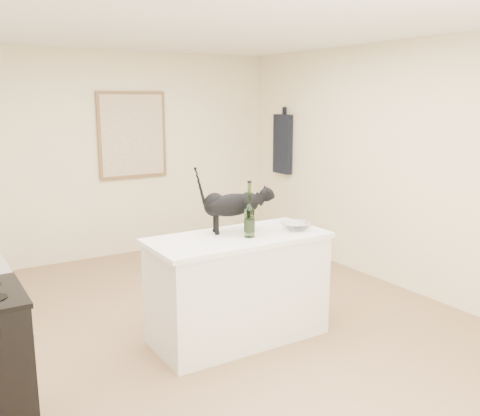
# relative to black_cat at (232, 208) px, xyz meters

# --- Properties ---
(floor) EXTENTS (5.50, 5.50, 0.00)m
(floor) POSITION_rel_black_cat_xyz_m (-0.12, 0.07, -1.11)
(floor) COLOR #906D4D
(floor) RESTS_ON ground
(ceiling) EXTENTS (5.50, 5.50, 0.00)m
(ceiling) POSITION_rel_black_cat_xyz_m (-0.12, 0.07, 1.49)
(ceiling) COLOR white
(ceiling) RESTS_ON ground
(wall_back) EXTENTS (4.50, 0.00, 4.50)m
(wall_back) POSITION_rel_black_cat_xyz_m (-0.12, 2.82, 0.19)
(wall_back) COLOR beige
(wall_back) RESTS_ON ground
(wall_right) EXTENTS (0.00, 5.50, 5.50)m
(wall_right) POSITION_rel_black_cat_xyz_m (2.13, 0.07, 0.19)
(wall_right) COLOR beige
(wall_right) RESTS_ON ground
(island_base) EXTENTS (1.44, 0.67, 0.86)m
(island_base) POSITION_rel_black_cat_xyz_m (-0.02, -0.13, -0.68)
(island_base) COLOR white
(island_base) RESTS_ON floor
(island_top) EXTENTS (1.50, 0.70, 0.04)m
(island_top) POSITION_rel_black_cat_xyz_m (-0.02, -0.13, -0.23)
(island_top) COLOR white
(island_top) RESTS_ON island_base
(artwork_frame) EXTENTS (0.90, 0.03, 1.10)m
(artwork_frame) POSITION_rel_black_cat_xyz_m (0.18, 2.79, 0.44)
(artwork_frame) COLOR brown
(artwork_frame) RESTS_ON wall_back
(artwork_canvas) EXTENTS (0.82, 0.00, 1.02)m
(artwork_canvas) POSITION_rel_black_cat_xyz_m (0.18, 2.77, 0.44)
(artwork_canvas) COLOR beige
(artwork_canvas) RESTS_ON wall_back
(hanging_garment) EXTENTS (0.08, 0.34, 0.80)m
(hanging_garment) POSITION_rel_black_cat_xyz_m (2.07, 2.12, 0.29)
(hanging_garment) COLOR black
(hanging_garment) RESTS_ON wall_right
(black_cat) EXTENTS (0.63, 0.35, 0.42)m
(black_cat) POSITION_rel_black_cat_xyz_m (0.00, 0.00, 0.00)
(black_cat) COLOR black
(black_cat) RESTS_ON island_top
(wine_bottle) EXTENTS (0.11, 0.11, 0.41)m
(wine_bottle) POSITION_rel_black_cat_xyz_m (0.04, -0.21, -0.01)
(wine_bottle) COLOR #265221
(wine_bottle) RESTS_ON island_top
(glass_bowl) EXTENTS (0.35, 0.35, 0.06)m
(glass_bowl) POSITION_rel_black_cat_xyz_m (0.51, -0.22, -0.18)
(glass_bowl) COLOR silver
(glass_bowl) RESTS_ON island_top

